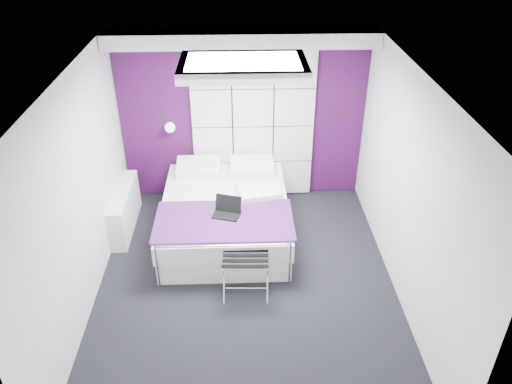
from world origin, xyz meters
TOP-DOWN VIEW (x-y plane):
  - floor at (0.00, 0.00)m, footprint 4.40×4.40m
  - ceiling at (0.00, 0.00)m, footprint 4.40×4.40m
  - wall_back at (0.00, 2.20)m, footprint 3.60×0.00m
  - wall_left at (-1.80, 0.00)m, footprint 0.00×4.40m
  - wall_right at (1.80, 0.00)m, footprint 0.00×4.40m
  - accent_wall at (0.00, 2.19)m, footprint 3.58×0.02m
  - soffit at (0.00, 1.95)m, footprint 3.58×0.50m
  - headboard at (0.15, 2.14)m, footprint 1.80×0.08m
  - skylight at (0.00, 0.60)m, footprint 1.36×0.86m
  - wall_lamp at (-1.05, 2.06)m, footprint 0.15×0.15m
  - radiator at (-1.69, 1.30)m, footprint 0.22×1.20m
  - bed at (-0.27, 1.09)m, footprint 1.74×2.11m
  - nightstand at (-0.64, 2.02)m, footprint 0.47×0.36m
  - luggage_rack at (-0.01, -0.11)m, footprint 0.53×0.39m
  - laptop at (-0.24, 0.70)m, footprint 0.34×0.24m

SIDE VIEW (x-z plane):
  - floor at x=0.00m, z-range 0.00..0.00m
  - luggage_rack at x=-0.01m, z-range 0.00..0.52m
  - radiator at x=-1.69m, z-range 0.00..0.60m
  - bed at x=-0.27m, z-range -0.06..0.68m
  - nightstand at x=-0.64m, z-range 0.55..0.60m
  - laptop at x=-0.24m, z-range 0.53..0.77m
  - headboard at x=0.15m, z-range 0.02..2.32m
  - wall_lamp at x=-1.05m, z-range 1.15..1.29m
  - wall_left at x=-1.80m, z-range -0.90..3.50m
  - wall_right at x=1.80m, z-range -0.90..3.50m
  - accent_wall at x=0.00m, z-range 0.01..2.59m
  - wall_back at x=0.00m, z-range -0.50..3.10m
  - soffit at x=0.00m, z-range 2.40..2.60m
  - skylight at x=0.00m, z-range 2.49..2.61m
  - ceiling at x=0.00m, z-range 2.60..2.60m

